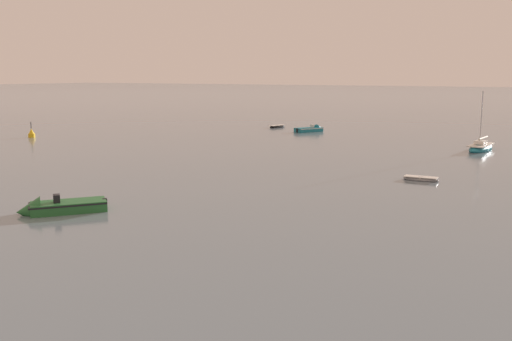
{
  "coord_description": "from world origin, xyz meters",
  "views": [
    {
      "loc": [
        9.18,
        -1.69,
        8.62
      ],
      "look_at": [
        -13.55,
        38.58,
        0.77
      ],
      "focal_mm": 40.21,
      "sensor_mm": 36.0,
      "label": 1
    }
  ],
  "objects_px": {
    "motorboat_moored_6": "(55,209)",
    "channel_buoy": "(32,134)",
    "motorboat_moored_8": "(313,130)",
    "rowboat_moored_0": "(277,126)",
    "rowboat_moored_1": "(421,179)",
    "sailboat_moored_0": "(481,148)"
  },
  "relations": [
    {
      "from": "motorboat_moored_6",
      "to": "channel_buoy",
      "type": "height_order",
      "value": "channel_buoy"
    },
    {
      "from": "motorboat_moored_6",
      "to": "sailboat_moored_0",
      "type": "bearing_deg",
      "value": -163.1
    },
    {
      "from": "motorboat_moored_6",
      "to": "sailboat_moored_0",
      "type": "relative_size",
      "value": 0.75
    },
    {
      "from": "rowboat_moored_0",
      "to": "channel_buoy",
      "type": "bearing_deg",
      "value": 158.23
    },
    {
      "from": "sailboat_moored_0",
      "to": "channel_buoy",
      "type": "xyz_separation_m",
      "value": [
        -55.45,
        -15.95,
        0.16
      ]
    },
    {
      "from": "sailboat_moored_0",
      "to": "rowboat_moored_1",
      "type": "bearing_deg",
      "value": 2.94
    },
    {
      "from": "motorboat_moored_8",
      "to": "channel_buoy",
      "type": "relative_size",
      "value": 2.26
    },
    {
      "from": "rowboat_moored_0",
      "to": "motorboat_moored_8",
      "type": "distance_m",
      "value": 8.44
    },
    {
      "from": "motorboat_moored_6",
      "to": "channel_buoy",
      "type": "relative_size",
      "value": 2.3
    },
    {
      "from": "rowboat_moored_0",
      "to": "motorboat_moored_8",
      "type": "xyz_separation_m",
      "value": [
        7.73,
        -3.37,
        0.09
      ]
    },
    {
      "from": "rowboat_moored_1",
      "to": "motorboat_moored_8",
      "type": "xyz_separation_m",
      "value": [
        -23.94,
        32.34,
        0.11
      ]
    },
    {
      "from": "motorboat_moored_6",
      "to": "rowboat_moored_1",
      "type": "relative_size",
      "value": 1.83
    },
    {
      "from": "rowboat_moored_0",
      "to": "sailboat_moored_0",
      "type": "height_order",
      "value": "sailboat_moored_0"
    },
    {
      "from": "rowboat_moored_1",
      "to": "motorboat_moored_8",
      "type": "bearing_deg",
      "value": -55.56
    },
    {
      "from": "rowboat_moored_0",
      "to": "rowboat_moored_1",
      "type": "distance_m",
      "value": 47.74
    },
    {
      "from": "motorboat_moored_8",
      "to": "rowboat_moored_1",
      "type": "bearing_deg",
      "value": -115.26
    },
    {
      "from": "sailboat_moored_0",
      "to": "motorboat_moored_8",
      "type": "height_order",
      "value": "sailboat_moored_0"
    },
    {
      "from": "rowboat_moored_0",
      "to": "motorboat_moored_8",
      "type": "relative_size",
      "value": 0.67
    },
    {
      "from": "rowboat_moored_0",
      "to": "sailboat_moored_0",
      "type": "relative_size",
      "value": 0.49
    },
    {
      "from": "motorboat_moored_6",
      "to": "sailboat_moored_0",
      "type": "xyz_separation_m",
      "value": [
        18.65,
        44.4,
        0.05
      ]
    },
    {
      "from": "sailboat_moored_0",
      "to": "motorboat_moored_8",
      "type": "relative_size",
      "value": 1.35
    },
    {
      "from": "motorboat_moored_8",
      "to": "channel_buoy",
      "type": "height_order",
      "value": "channel_buoy"
    }
  ]
}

